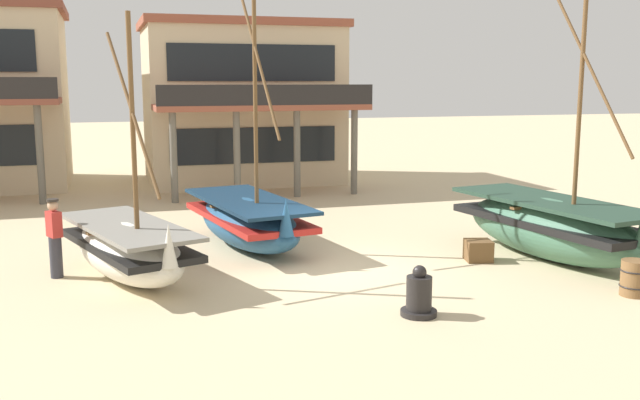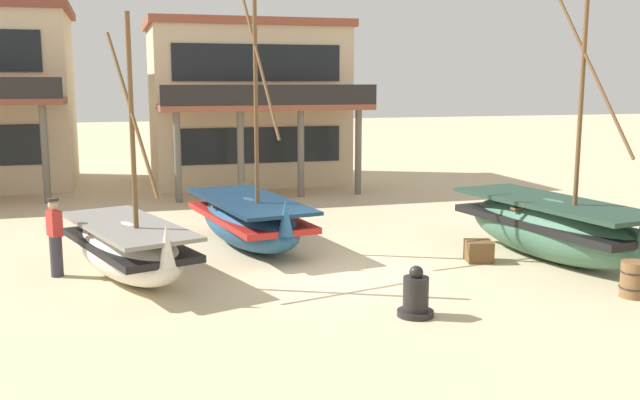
{
  "view_description": "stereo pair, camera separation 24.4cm",
  "coord_description": "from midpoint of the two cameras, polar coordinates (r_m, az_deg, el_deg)",
  "views": [
    {
      "loc": [
        -4.72,
        -14.4,
        4.11
      ],
      "look_at": [
        0.0,
        1.0,
        1.4
      ],
      "focal_mm": 39.92,
      "sensor_mm": 36.0,
      "label": 1
    },
    {
      "loc": [
        -4.49,
        -14.47,
        4.11
      ],
      "look_at": [
        0.0,
        1.0,
        1.4
      ],
      "focal_mm": 39.92,
      "sensor_mm": 36.0,
      "label": 2
    }
  ],
  "objects": [
    {
      "name": "ground_plane",
      "position": [
        15.7,
        0.63,
        -5.63
      ],
      "size": [
        120.0,
        120.0,
        0.0
      ],
      "primitive_type": "plane",
      "color": "#CCB78E"
    },
    {
      "name": "fishing_boat_centre_large",
      "position": [
        17.37,
        17.68,
        -1.98
      ],
      "size": [
        2.6,
        5.53,
        7.2
      ],
      "color": "#427056",
      "rests_on": "ground"
    },
    {
      "name": "fishing_boat_near_left",
      "position": [
        15.42,
        -15.52,
        -3.75
      ],
      "size": [
        2.9,
        4.66,
        5.43
      ],
      "color": "silver",
      "rests_on": "ground"
    },
    {
      "name": "harbor_building_main",
      "position": [
        29.46,
        -6.55,
        7.78
      ],
      "size": [
        7.85,
        7.81,
        6.45
      ],
      "color": "beige",
      "rests_on": "ground"
    },
    {
      "name": "fisherman_by_hull",
      "position": [
        15.97,
        -20.9,
        -2.93
      ],
      "size": [
        0.36,
        0.42,
        1.68
      ],
      "color": "#33333D",
      "rests_on": "ground"
    },
    {
      "name": "cargo_crate",
      "position": [
        16.81,
        12.17,
        -3.98
      ],
      "size": [
        0.7,
        0.7,
        0.48
      ],
      "primitive_type": "cube",
      "rotation": [
        0.0,
        0.0,
        1.33
      ],
      "color": "brown",
      "rests_on": "ground"
    },
    {
      "name": "fishing_boat_far_right",
      "position": [
        17.86,
        -6.15,
        -1.59
      ],
      "size": [
        2.6,
        5.12,
        7.04
      ],
      "color": "#23517A",
      "rests_on": "ground"
    },
    {
      "name": "capstan_winch",
      "position": [
        12.76,
        7.39,
        -7.64
      ],
      "size": [
        0.65,
        0.65,
        0.91
      ],
      "color": "black",
      "rests_on": "ground"
    },
    {
      "name": "wooden_barrel",
      "position": [
        15.02,
        23.47,
        -5.77
      ],
      "size": [
        0.56,
        0.56,
        0.7
      ],
      "color": "brown",
      "rests_on": "ground"
    }
  ]
}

